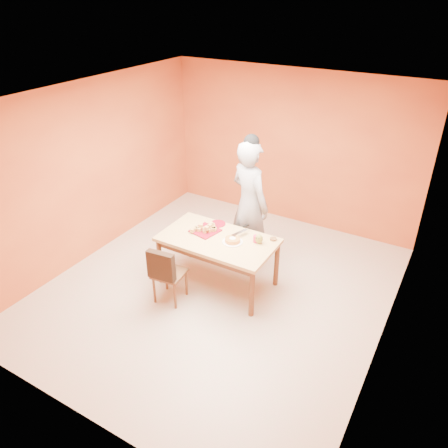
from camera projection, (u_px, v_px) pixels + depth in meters
The scene contains 17 objects.
floor at pixel (218, 289), 6.29m from camera, with size 5.00×5.00×0.00m, color beige.
ceiling at pixel (217, 99), 4.98m from camera, with size 5.00×5.00×0.00m, color white.
wall_back at pixel (292, 149), 7.52m from camera, with size 4.50×4.50×0.00m, color #D06830.
wall_left at pixel (91, 172), 6.62m from camera, with size 5.00×5.00×0.00m, color #D06830.
wall_right at pixel (399, 253), 4.65m from camera, with size 5.00×5.00×0.00m, color #D06830.
dining_table at pixel (218, 244), 6.09m from camera, with size 1.60×0.90×0.76m.
dining_chair at pixel (169, 272), 5.87m from camera, with size 0.45×0.51×0.87m.
pastry_pile at pixel (205, 227), 6.18m from camera, with size 0.31×0.31×0.10m, color tan, non-canonical shape.
person at pixel (250, 204), 6.47m from camera, with size 0.72×0.47×1.97m, color gray.
pastry_platter at pixel (205, 231), 6.21m from camera, with size 0.35×0.35×0.02m, color maroon.
red_dinner_plate at pixel (218, 224), 6.40m from camera, with size 0.23×0.23×0.01m, color maroon.
white_cake_plate at pixel (233, 242), 5.96m from camera, with size 0.28×0.28×0.01m, color white.
sponge_cake at pixel (233, 240), 5.94m from camera, with size 0.21×0.21×0.05m, color gold.
cake_server at pixel (240, 232), 6.06m from camera, with size 0.05×0.27×0.01m, color silver.
egg_ornament at pixel (259, 239), 5.90m from camera, with size 0.11×0.09×0.14m, color olive.
magenta_glass at pixel (256, 239), 5.94m from camera, with size 0.07×0.07×0.10m, color #C61D47.
checker_tin at pixel (273, 239), 6.01m from camera, with size 0.09×0.09×0.03m, color #3A1C10.
Camera 1 is at (2.60, -4.32, 3.88)m, focal length 35.00 mm.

